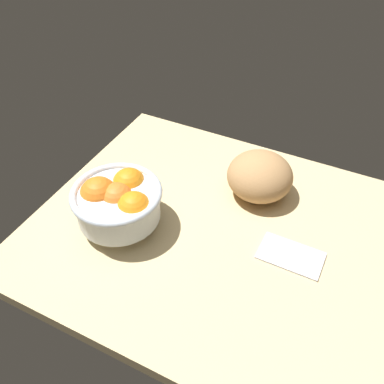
{
  "coord_description": "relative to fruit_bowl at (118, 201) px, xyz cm",
  "views": [
    {
      "loc": [
        21.54,
        -57.94,
        68.41
      ],
      "look_at": [
        -9.01,
        3.65,
        5.0
      ],
      "focal_mm": 39.11,
      "sensor_mm": 36.0,
      "label": 1
    }
  ],
  "objects": [
    {
      "name": "ground_plane",
      "position": [
        20.95,
        7.68,
        -8.38
      ],
      "size": [
        81.41,
        66.73,
        3.0
      ],
      "primitive_type": "cube",
      "color": "#D2B883"
    },
    {
      "name": "fruit_bowl",
      "position": [
        0.0,
        0.0,
        0.0
      ],
      "size": [
        19.37,
        19.37,
        11.95
      ],
      "color": "silver",
      "rests_on": "ground"
    },
    {
      "name": "bread_loaf",
      "position": [
        23.8,
        22.96,
        -1.57
      ],
      "size": [
        21.59,
        21.58,
        10.62
      ],
      "primitive_type": "ellipsoid",
      "rotation": [
        0.0,
        0.0,
        3.86
      ],
      "color": "tan",
      "rests_on": "ground"
    },
    {
      "name": "napkin_folded",
      "position": [
        36.57,
        8.07,
        -6.46
      ],
      "size": [
        13.22,
        7.91,
        0.84
      ],
      "primitive_type": "cube",
      "rotation": [
        0.0,
        0.0,
        -0.01
      ],
      "color": "silver",
      "rests_on": "ground"
    }
  ]
}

